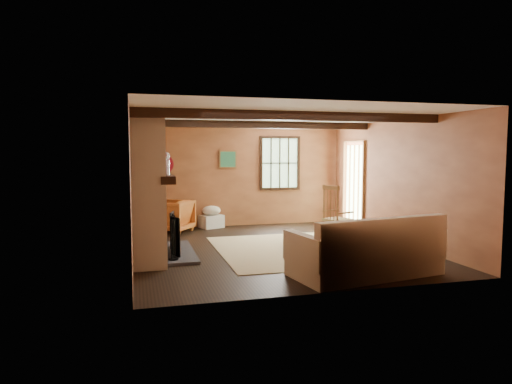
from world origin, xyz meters
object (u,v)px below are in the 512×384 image
object	(u,v)px
fireplace	(149,191)
laundry_basket	(211,221)
sofa	(368,254)
armchair	(172,216)
rocking_chair	(336,218)

from	to	relation	value
fireplace	laundry_basket	xyz separation A→B (m)	(1.49, 2.55, -0.95)
fireplace	laundry_basket	distance (m)	3.11
fireplace	laundry_basket	size ratio (longest dim) A/B	4.80
sofa	armchair	xyz separation A→B (m)	(-2.42, 4.34, 0.04)
fireplace	laundry_basket	world-z (taller)	fireplace
rocking_chair	laundry_basket	bearing A→B (deg)	25.04
fireplace	laundry_basket	bearing A→B (deg)	59.69
rocking_chair	armchair	bearing A→B (deg)	39.79
laundry_basket	armchair	distance (m)	1.01
laundry_basket	armchair	xyz separation A→B (m)	(-0.93, -0.35, 0.21)
rocking_chair	armchair	xyz separation A→B (m)	(-3.03, 1.95, -0.12)
fireplace	sofa	world-z (taller)	fireplace
armchair	sofa	bearing A→B (deg)	63.65
fireplace	sofa	xyz separation A→B (m)	(2.99, -2.14, -0.79)
sofa	armchair	size ratio (longest dim) A/B	2.92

